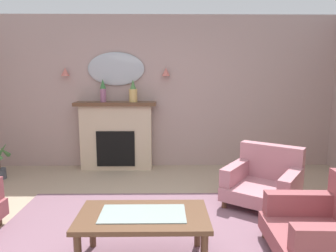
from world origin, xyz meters
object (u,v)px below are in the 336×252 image
(wall_sconce_left, at_px, (65,72))
(wall_sconce_right, at_px, (166,72))
(mantel_vase_centre, at_px, (133,92))
(fireplace, at_px, (117,136))
(armchair_beside_couch, at_px, (264,180))
(coffee_table, at_px, (143,220))
(wall_mirror, at_px, (116,69))
(mantel_vase_right, at_px, (103,90))
(armchair_near_fireplace, at_px, (329,227))

(wall_sconce_left, relative_size, wall_sconce_right, 1.00)
(mantel_vase_centre, bearing_deg, wall_sconce_right, 12.31)
(fireplace, bearing_deg, armchair_beside_couch, -35.95)
(coffee_table, relative_size, armchair_beside_couch, 0.97)
(mantel_vase_centre, relative_size, coffee_table, 0.34)
(wall_mirror, bearing_deg, wall_sconce_right, -3.37)
(wall_sconce_left, bearing_deg, wall_mirror, 3.37)
(mantel_vase_right, height_order, mantel_vase_centre, mantel_vase_right)
(wall_mirror, xyz_separation_m, armchair_beside_couch, (2.08, -1.65, -1.40))
(armchair_beside_couch, bearing_deg, mantel_vase_right, 147.02)
(wall_mirror, xyz_separation_m, armchair_near_fireplace, (2.24, -2.87, -1.40))
(armchair_near_fireplace, bearing_deg, wall_mirror, 127.98)
(fireplace, relative_size, armchair_near_fireplace, 1.60)
(mantel_vase_centre, height_order, wall_sconce_left, wall_sconce_left)
(coffee_table, bearing_deg, mantel_vase_centre, 97.07)
(wall_sconce_left, xyz_separation_m, wall_sconce_right, (1.70, 0.00, 0.00))
(coffee_table, bearing_deg, wall_sconce_right, 85.71)
(fireplace, xyz_separation_m, armchair_near_fireplace, (2.24, -2.72, -0.27))
(mantel_vase_right, relative_size, wall_mirror, 0.40)
(wall_mirror, relative_size, wall_sconce_left, 6.86)
(mantel_vase_right, xyz_separation_m, wall_sconce_right, (1.05, 0.12, 0.31))
(fireplace, relative_size, mantel_vase_centre, 3.61)
(wall_sconce_left, bearing_deg, fireplace, -6.16)
(mantel_vase_centre, height_order, wall_sconce_right, wall_sconce_right)
(armchair_beside_couch, bearing_deg, wall_sconce_right, 127.50)
(wall_mirror, height_order, armchair_near_fireplace, wall_mirror)
(coffee_table, height_order, armchair_beside_couch, armchair_beside_couch)
(armchair_near_fireplace, bearing_deg, fireplace, 129.40)
(mantel_vase_right, bearing_deg, coffee_table, -72.88)
(wall_mirror, relative_size, coffee_table, 0.87)
(mantel_vase_centre, bearing_deg, armchair_beside_couch, -39.75)
(armchair_beside_couch, distance_m, armchair_near_fireplace, 1.23)
(wall_sconce_right, bearing_deg, coffee_table, -94.29)
(wall_mirror, xyz_separation_m, wall_sconce_right, (0.85, -0.05, -0.05))
(fireplace, distance_m, mantel_vase_centre, 0.81)
(mantel_vase_centre, relative_size, armchair_near_fireplace, 0.44)
(wall_mirror, relative_size, armchair_near_fireplace, 1.13)
(wall_sconce_left, height_order, armchair_near_fireplace, wall_sconce_left)
(coffee_table, bearing_deg, wall_sconce_left, 117.66)
(wall_mirror, bearing_deg, wall_sconce_left, -176.63)
(fireplace, height_order, mantel_vase_right, mantel_vase_right)
(wall_mirror, bearing_deg, armchair_beside_couch, -38.43)
(mantel_vase_centre, distance_m, armchair_near_fireplace, 3.47)
(fireplace, distance_m, wall_sconce_right, 1.38)
(wall_mirror, bearing_deg, coffee_table, -77.56)
(mantel_vase_right, bearing_deg, wall_sconce_right, 6.52)
(armchair_beside_couch, bearing_deg, coffee_table, -139.21)
(mantel_vase_centre, distance_m, wall_sconce_right, 0.66)
(armchair_near_fireplace, bearing_deg, wall_sconce_right, 116.24)
(mantel_vase_right, relative_size, wall_sconce_right, 2.73)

